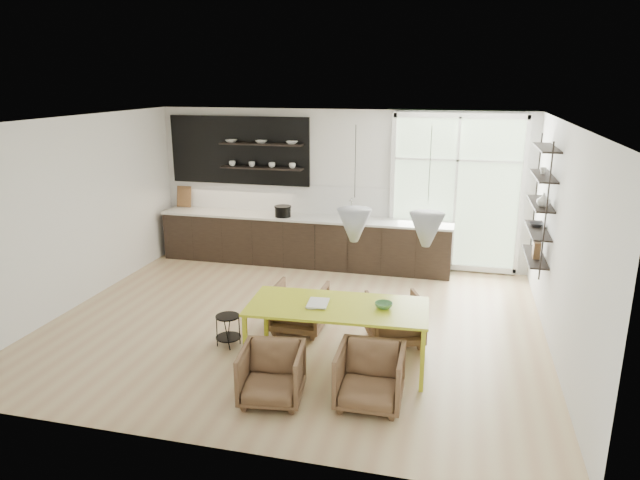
{
  "coord_description": "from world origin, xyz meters",
  "views": [
    {
      "loc": [
        2.2,
        -7.36,
        3.44
      ],
      "look_at": [
        0.23,
        0.6,
        1.11
      ],
      "focal_mm": 32.0,
      "sensor_mm": 36.0,
      "label": 1
    }
  ],
  "objects": [
    {
      "name": "armchair_front_left",
      "position": [
        0.34,
        -2.05,
        0.31
      ],
      "size": [
        0.76,
        0.77,
        0.63
      ],
      "primitive_type": "imported",
      "rotation": [
        0.0,
        0.0,
        0.13
      ],
      "color": "brown",
      "rests_on": "ground"
    },
    {
      "name": "armchair_front_right",
      "position": [
        1.4,
        -1.87,
        0.33
      ],
      "size": [
        0.72,
        0.74,
        0.66
      ],
      "primitive_type": "imported",
      "rotation": [
        0.0,
        0.0,
        0.02
      ],
      "color": "brown",
      "rests_on": "ground"
    },
    {
      "name": "dining_table",
      "position": [
        0.87,
        -1.09,
        0.74
      ],
      "size": [
        2.22,
        1.09,
        0.79
      ],
      "rotation": [
        0.0,
        0.0,
        0.05
      ],
      "color": "gold",
      "rests_on": "ground"
    },
    {
      "name": "armchair_back_left",
      "position": [
        0.13,
        -0.2,
        0.33
      ],
      "size": [
        0.73,
        0.75,
        0.67
      ],
      "primitive_type": "imported",
      "rotation": [
        0.0,
        0.0,
        3.12
      ],
      "color": "brown",
      "rests_on": "ground"
    },
    {
      "name": "room",
      "position": [
        0.58,
        1.1,
        1.46
      ],
      "size": [
        7.02,
        6.01,
        2.91
      ],
      "color": "#CDB383",
      "rests_on": "ground"
    },
    {
      "name": "armchair_back_right",
      "position": [
        1.48,
        -0.26,
        0.33
      ],
      "size": [
        0.91,
        0.92,
        0.65
      ],
      "primitive_type": "imported",
      "rotation": [
        0.0,
        0.0,
        3.51
      ],
      "color": "brown",
      "rests_on": "ground"
    },
    {
      "name": "kitchen_run",
      "position": [
        -0.69,
        2.69,
        0.6
      ],
      "size": [
        5.54,
        0.69,
        2.75
      ],
      "color": "black",
      "rests_on": "ground"
    },
    {
      "name": "table_bowl",
      "position": [
        1.42,
        -1.03,
        0.83
      ],
      "size": [
        0.23,
        0.23,
        0.07
      ],
      "primitive_type": "imported",
      "rotation": [
        0.0,
        0.0,
        -0.1
      ],
      "color": "#508A54",
      "rests_on": "dining_table"
    },
    {
      "name": "wire_stool",
      "position": [
        -0.65,
        -0.91,
        0.27
      ],
      "size": [
        0.34,
        0.34,
        0.43
      ],
      "rotation": [
        0.0,
        0.0,
        0.31
      ],
      "color": "black",
      "rests_on": "ground"
    },
    {
      "name": "table_book",
      "position": [
        0.51,
        -1.13,
        0.81
      ],
      "size": [
        0.28,
        0.35,
        0.03
      ],
      "primitive_type": "imported",
      "rotation": [
        0.0,
        0.0,
        0.08
      ],
      "color": "white",
      "rests_on": "dining_table"
    },
    {
      "name": "right_shelving",
      "position": [
        3.36,
        1.17,
        1.65
      ],
      "size": [
        0.26,
        1.22,
        1.9
      ],
      "color": "black",
      "rests_on": "ground"
    }
  ]
}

